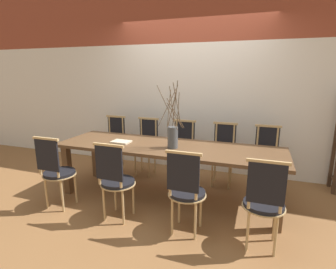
{
  "coord_description": "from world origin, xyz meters",
  "views": [
    {
      "loc": [
        1.1,
        -3.09,
        1.66
      ],
      "look_at": [
        0.0,
        0.0,
        0.88
      ],
      "focal_mm": 28.0,
      "sensor_mm": 36.0,
      "label": 1
    }
  ],
  "objects_px": {
    "chair_near_center": "(186,189)",
    "chair_far_center": "(182,148)",
    "dining_table": "(168,152)",
    "book_stack": "(121,142)",
    "vase_centerpiece": "(173,135)"
  },
  "relations": [
    {
      "from": "vase_centerpiece",
      "to": "book_stack",
      "type": "relative_size",
      "value": 3.27
    },
    {
      "from": "chair_far_center",
      "to": "vase_centerpiece",
      "type": "distance_m",
      "value": 0.88
    },
    {
      "from": "vase_centerpiece",
      "to": "chair_far_center",
      "type": "bearing_deg",
      "value": 97.17
    },
    {
      "from": "chair_near_center",
      "to": "vase_centerpiece",
      "type": "distance_m",
      "value": 0.83
    },
    {
      "from": "dining_table",
      "to": "book_stack",
      "type": "bearing_deg",
      "value": -174.35
    },
    {
      "from": "chair_far_center",
      "to": "book_stack",
      "type": "distance_m",
      "value": 1.03
    },
    {
      "from": "chair_near_center",
      "to": "chair_far_center",
      "type": "relative_size",
      "value": 1.0
    },
    {
      "from": "chair_near_center",
      "to": "chair_far_center",
      "type": "height_order",
      "value": "same"
    },
    {
      "from": "dining_table",
      "to": "chair_far_center",
      "type": "xyz_separation_m",
      "value": [
        -0.01,
        0.71,
        -0.14
      ]
    },
    {
      "from": "chair_near_center",
      "to": "chair_far_center",
      "type": "xyz_separation_m",
      "value": [
        -0.45,
        1.42,
        0.0
      ]
    },
    {
      "from": "dining_table",
      "to": "vase_centerpiece",
      "type": "xyz_separation_m",
      "value": [
        0.09,
        -0.07,
        0.25
      ]
    },
    {
      "from": "chair_near_center",
      "to": "chair_far_center",
      "type": "distance_m",
      "value": 1.49
    },
    {
      "from": "vase_centerpiece",
      "to": "book_stack",
      "type": "xyz_separation_m",
      "value": [
        -0.74,
        0.01,
        -0.15
      ]
    },
    {
      "from": "dining_table",
      "to": "book_stack",
      "type": "relative_size",
      "value": 11.48
    },
    {
      "from": "chair_near_center",
      "to": "chair_far_center",
      "type": "bearing_deg",
      "value": 107.8
    }
  ]
}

